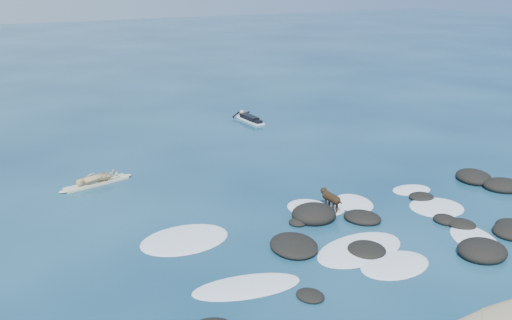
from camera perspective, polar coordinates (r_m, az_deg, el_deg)
ground at (r=18.86m, az=8.08°, el=-5.61°), size 160.00×160.00×0.00m
reef_rocks at (r=18.74m, az=16.33°, el=-5.99°), size 14.66×6.24×0.62m
breaking_foam at (r=17.63m, az=8.19°, el=-7.37°), size 10.99×6.33×0.12m
standing_surfer_rig at (r=22.00m, az=-15.79°, el=-0.75°), size 2.91×1.04×1.67m
paddling_surfer_rig at (r=30.36m, az=-0.70°, el=4.19°), size 1.12×2.51×0.43m
dog at (r=19.03m, az=7.45°, el=-3.74°), size 0.31×1.17×0.74m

